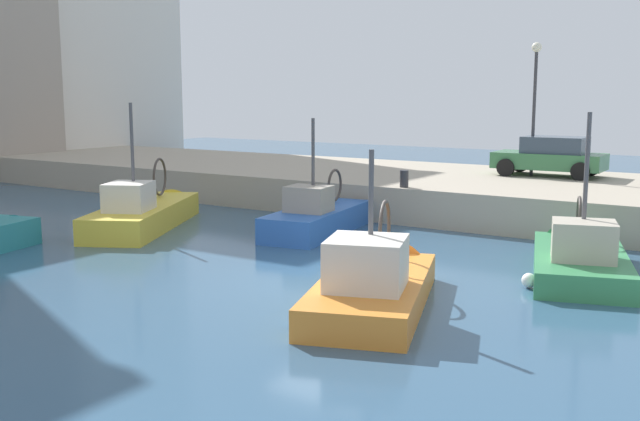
{
  "coord_description": "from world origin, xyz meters",
  "views": [
    {
      "loc": [
        -13.95,
        -8.67,
        4.19
      ],
      "look_at": [
        1.83,
        1.65,
        1.2
      ],
      "focal_mm": 41.33,
      "sensor_mm": 36.0,
      "label": 1
    }
  ],
  "objects_px": {
    "fishing_boat_blue": "(322,228)",
    "quay_streetlamp": "(535,87)",
    "fishing_boat_green": "(578,267)",
    "parked_car_green": "(551,156)",
    "fishing_boat_yellow": "(147,223)",
    "fishing_boat_orange": "(376,294)",
    "mooring_bollard_mid": "(404,179)"
  },
  "relations": [
    {
      "from": "fishing_boat_blue",
      "to": "quay_streetlamp",
      "type": "xyz_separation_m",
      "value": [
        8.23,
        -3.89,
        4.35
      ]
    },
    {
      "from": "fishing_boat_green",
      "to": "quay_streetlamp",
      "type": "bearing_deg",
      "value": 23.77
    },
    {
      "from": "quay_streetlamp",
      "to": "fishing_boat_blue",
      "type": "bearing_deg",
      "value": 154.71
    },
    {
      "from": "fishing_boat_green",
      "to": "parked_car_green",
      "type": "bearing_deg",
      "value": 19.95
    },
    {
      "from": "fishing_boat_yellow",
      "to": "fishing_boat_green",
      "type": "relative_size",
      "value": 1.16
    },
    {
      "from": "fishing_boat_green",
      "to": "quay_streetlamp",
      "type": "distance_m",
      "value": 10.99
    },
    {
      "from": "fishing_boat_yellow",
      "to": "fishing_boat_blue",
      "type": "distance_m",
      "value": 5.67
    },
    {
      "from": "parked_car_green",
      "to": "quay_streetlamp",
      "type": "relative_size",
      "value": 0.81
    },
    {
      "from": "fishing_boat_orange",
      "to": "quay_streetlamp",
      "type": "height_order",
      "value": "quay_streetlamp"
    },
    {
      "from": "mooring_bollard_mid",
      "to": "quay_streetlamp",
      "type": "bearing_deg",
      "value": -22.91
    },
    {
      "from": "fishing_boat_blue",
      "to": "fishing_boat_orange",
      "type": "bearing_deg",
      "value": -138.86
    },
    {
      "from": "fishing_boat_orange",
      "to": "parked_car_green",
      "type": "distance_m",
      "value": 14.51
    },
    {
      "from": "fishing_boat_orange",
      "to": "fishing_boat_green",
      "type": "distance_m",
      "value": 5.65
    },
    {
      "from": "fishing_boat_blue",
      "to": "mooring_bollard_mid",
      "type": "height_order",
      "value": "fishing_boat_blue"
    },
    {
      "from": "fishing_boat_blue",
      "to": "mooring_bollard_mid",
      "type": "distance_m",
      "value": 3.29
    },
    {
      "from": "fishing_boat_blue",
      "to": "parked_car_green",
      "type": "height_order",
      "value": "fishing_boat_blue"
    },
    {
      "from": "fishing_boat_yellow",
      "to": "fishing_boat_green",
      "type": "bearing_deg",
      "value": -84.39
    },
    {
      "from": "fishing_boat_blue",
      "to": "parked_car_green",
      "type": "relative_size",
      "value": 1.46
    },
    {
      "from": "fishing_boat_yellow",
      "to": "fishing_boat_orange",
      "type": "height_order",
      "value": "fishing_boat_yellow"
    },
    {
      "from": "fishing_boat_orange",
      "to": "parked_car_green",
      "type": "relative_size",
      "value": 1.56
    },
    {
      "from": "fishing_boat_orange",
      "to": "mooring_bollard_mid",
      "type": "relative_size",
      "value": 11.14
    },
    {
      "from": "fishing_boat_yellow",
      "to": "quay_streetlamp",
      "type": "relative_size",
      "value": 1.44
    },
    {
      "from": "mooring_bollard_mid",
      "to": "quay_streetlamp",
      "type": "distance_m",
      "value": 6.82
    },
    {
      "from": "parked_car_green",
      "to": "fishing_boat_yellow",
      "type": "bearing_deg",
      "value": 138.0
    },
    {
      "from": "fishing_boat_yellow",
      "to": "fishing_boat_orange",
      "type": "distance_m",
      "value": 10.96
    },
    {
      "from": "fishing_boat_green",
      "to": "mooring_bollard_mid",
      "type": "bearing_deg",
      "value": 60.92
    },
    {
      "from": "fishing_boat_orange",
      "to": "fishing_boat_blue",
      "type": "bearing_deg",
      "value": 41.14
    },
    {
      "from": "fishing_boat_orange",
      "to": "mooring_bollard_mid",
      "type": "height_order",
      "value": "fishing_boat_orange"
    },
    {
      "from": "fishing_boat_orange",
      "to": "parked_car_green",
      "type": "height_order",
      "value": "fishing_boat_orange"
    },
    {
      "from": "quay_streetlamp",
      "to": "mooring_bollard_mid",
      "type": "bearing_deg",
      "value": 157.09
    },
    {
      "from": "mooring_bollard_mid",
      "to": "fishing_boat_orange",
      "type": "bearing_deg",
      "value": -156.68
    },
    {
      "from": "fishing_boat_green",
      "to": "mooring_bollard_mid",
      "type": "relative_size",
      "value": 10.84
    }
  ]
}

